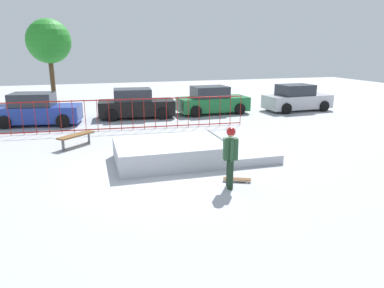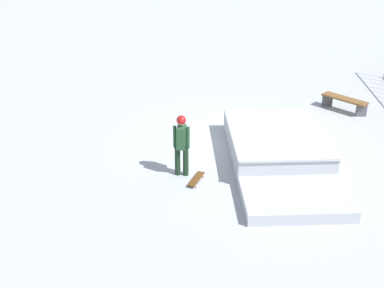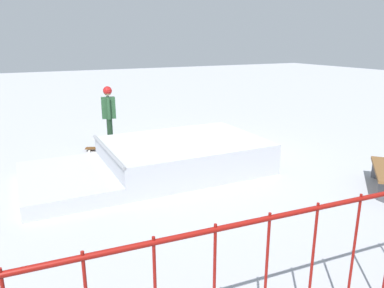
{
  "view_description": "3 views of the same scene",
  "coord_description": "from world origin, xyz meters",
  "px_view_note": "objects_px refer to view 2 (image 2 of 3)",
  "views": [
    {
      "loc": [
        -1.84,
        -10.51,
        3.77
      ],
      "look_at": [
        1.23,
        -0.36,
        0.9
      ],
      "focal_mm": 33.38,
      "sensor_mm": 36.0,
      "label": 1
    },
    {
      "loc": [
        14.27,
        -2.4,
        7.03
      ],
      "look_at": [
        2.03,
        -1.67,
        1.0
      ],
      "focal_mm": 49.52,
      "sensor_mm": 36.0,
      "label": 2
    },
    {
      "loc": [
        4.36,
        8.31,
        2.98
      ],
      "look_at": [
        0.6,
        0.84,
        0.6
      ],
      "focal_mm": 34.49,
      "sensor_mm": 36.0,
      "label": 3
    }
  ],
  "objects_px": {
    "skate_ramp": "(278,152)",
    "park_bench": "(344,101)",
    "skateboard": "(196,179)",
    "skater": "(181,141)"
  },
  "relations": [
    {
      "from": "skate_ramp",
      "to": "park_bench",
      "type": "bearing_deg",
      "value": 140.24
    },
    {
      "from": "skate_ramp",
      "to": "park_bench",
      "type": "distance_m",
      "value": 4.65
    },
    {
      "from": "skate_ramp",
      "to": "skateboard",
      "type": "distance_m",
      "value": 2.57
    },
    {
      "from": "skater",
      "to": "skateboard",
      "type": "xyz_separation_m",
      "value": [
        0.39,
        0.36,
        -0.93
      ]
    },
    {
      "from": "skater",
      "to": "skate_ramp",
      "type": "bearing_deg",
      "value": -67.19
    },
    {
      "from": "skateboard",
      "to": "skate_ramp",
      "type": "bearing_deg",
      "value": -43.47
    },
    {
      "from": "skateboard",
      "to": "park_bench",
      "type": "relative_size",
      "value": 0.56
    },
    {
      "from": "skater",
      "to": "park_bench",
      "type": "xyz_separation_m",
      "value": [
        -4.11,
        5.75,
        -0.65
      ]
    },
    {
      "from": "skate_ramp",
      "to": "skateboard",
      "type": "height_order",
      "value": "skate_ramp"
    },
    {
      "from": "skate_ramp",
      "to": "skater",
      "type": "height_order",
      "value": "skater"
    }
  ]
}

